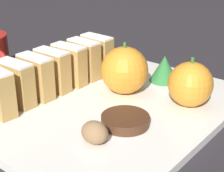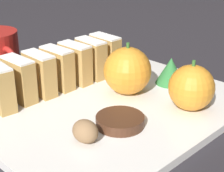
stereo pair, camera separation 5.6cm
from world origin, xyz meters
TOP-DOWN VIEW (x-y plane):
  - ground_plane at (0.00, 0.00)m, footprint 6.00×6.00m
  - serving_platter at (0.00, 0.00)m, footprint 0.31×0.40m
  - stollen_slice_second at (-0.11, -0.09)m, footprint 0.06×0.03m
  - stollen_slice_third at (-0.11, -0.05)m, footprint 0.06×0.03m
  - stollen_slice_fourth at (-0.11, -0.02)m, footprint 0.06×0.03m
  - stollen_slice_fifth at (-0.11, 0.02)m, footprint 0.06×0.03m
  - stollen_slice_sixth at (-0.11, 0.06)m, footprint 0.06×0.03m
  - stollen_slice_back at (-0.11, 0.09)m, footprint 0.06×0.03m
  - orange_near at (-0.01, 0.05)m, footprint 0.08×0.08m
  - orange_far at (0.09, 0.07)m, footprint 0.07×0.07m
  - walnut at (0.05, -0.10)m, footprint 0.04×0.03m
  - chocolate_cookie at (0.05, -0.04)m, footprint 0.07×0.07m
  - evergreen_sprig at (0.01, 0.13)m, footprint 0.05×0.05m

SIDE VIEW (x-z plane):
  - ground_plane at x=0.00m, z-range 0.00..0.00m
  - serving_platter at x=0.00m, z-range 0.00..0.01m
  - chocolate_cookie at x=0.05m, z-range 0.01..0.03m
  - walnut at x=0.05m, z-range 0.01..0.04m
  - evergreen_sprig at x=0.01m, z-range 0.01..0.06m
  - orange_far at x=0.09m, z-range 0.01..0.08m
  - stollen_slice_second at x=-0.11m, z-range 0.01..0.08m
  - stollen_slice_third at x=-0.11m, z-range 0.01..0.08m
  - stollen_slice_fourth at x=-0.11m, z-range 0.01..0.08m
  - stollen_slice_fifth at x=-0.11m, z-range 0.01..0.08m
  - stollen_slice_sixth at x=-0.11m, z-range 0.01..0.08m
  - stollen_slice_back at x=-0.11m, z-range 0.01..0.08m
  - orange_near at x=-0.01m, z-range 0.01..0.09m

